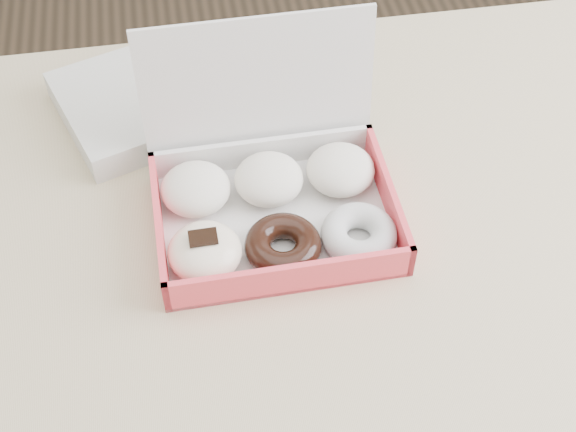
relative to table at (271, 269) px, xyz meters
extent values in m
cube|color=tan|center=(0.00, 0.00, 0.06)|extent=(1.20, 0.80, 0.04)
cylinder|color=tan|center=(0.55, 0.35, -0.32)|extent=(0.05, 0.05, 0.71)
cube|color=silver|center=(0.01, 0.01, 0.08)|extent=(0.29, 0.21, 0.01)
cube|color=#FD444F|center=(0.01, -0.09, 0.10)|extent=(0.29, 0.01, 0.05)
cube|color=silver|center=(0.01, 0.11, 0.10)|extent=(0.29, 0.01, 0.05)
cube|color=#FD444F|center=(-0.13, 0.01, 0.10)|extent=(0.01, 0.21, 0.05)
cube|color=#FD444F|center=(0.15, 0.01, 0.10)|extent=(0.01, 0.21, 0.05)
cube|color=silver|center=(0.01, 0.13, 0.18)|extent=(0.29, 0.03, 0.21)
ellipsoid|color=white|center=(-0.08, 0.06, 0.11)|extent=(0.09, 0.09, 0.05)
ellipsoid|color=white|center=(0.01, 0.06, 0.11)|extent=(0.09, 0.09, 0.05)
ellipsoid|color=white|center=(0.10, 0.06, 0.11)|extent=(0.09, 0.09, 0.05)
ellipsoid|color=#FDE8C7|center=(-0.08, -0.04, 0.11)|extent=(0.09, 0.09, 0.05)
cube|color=black|center=(-0.08, -0.04, 0.13)|extent=(0.03, 0.02, 0.00)
torus|color=black|center=(0.01, -0.04, 0.10)|extent=(0.09, 0.09, 0.03)
torus|color=silver|center=(0.10, -0.04, 0.10)|extent=(0.09, 0.09, 0.03)
cube|color=silver|center=(-0.12, 0.25, 0.10)|extent=(0.30, 0.27, 0.04)
camera|label=1|loc=(-0.08, -0.62, 0.83)|focal=50.00mm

